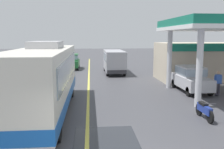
% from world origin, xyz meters
% --- Properties ---
extents(ground, '(120.00, 120.00, 0.00)m').
position_xyz_m(ground, '(0.00, 20.00, 0.00)').
color(ground, '#424247').
extents(lane_divider_stripe, '(0.16, 50.00, 0.01)m').
position_xyz_m(lane_divider_stripe, '(0.00, 15.00, 0.00)').
color(lane_divider_stripe, '#D8CC4C').
rests_on(lane_divider_stripe, ground).
extents(coach_bus_main, '(2.60, 11.04, 3.69)m').
position_xyz_m(coach_bus_main, '(-2.23, 7.59, 1.72)').
color(coach_bus_main, silver).
rests_on(coach_bus_main, ground).
extents(gas_station_roadside, '(9.10, 11.95, 5.10)m').
position_xyz_m(gas_station_roadside, '(9.89, 14.81, 2.63)').
color(gas_station_roadside, '#147259').
rests_on(gas_station_roadside, ground).
extents(car_at_pump, '(1.70, 4.20, 1.82)m').
position_xyz_m(car_at_pump, '(7.41, 12.03, 1.01)').
color(car_at_pump, '#B2B2B7').
rests_on(car_at_pump, ground).
extents(minibus_opposing_lane, '(2.04, 6.13, 2.44)m').
position_xyz_m(minibus_opposing_lane, '(2.73, 21.74, 1.47)').
color(minibus_opposing_lane, '#A5A5AD').
rests_on(minibus_opposing_lane, ground).
extents(motorcycle_parked_forecourt, '(0.55, 1.80, 0.92)m').
position_xyz_m(motorcycle_parked_forecourt, '(5.60, 5.78, 0.44)').
color(motorcycle_parked_forecourt, black).
rests_on(motorcycle_parked_forecourt, ground).
extents(pedestrian_near_pump, '(0.55, 0.22, 1.66)m').
position_xyz_m(pedestrian_near_pump, '(8.71, 10.55, 0.93)').
color(pedestrian_near_pump, '#33333F').
rests_on(pedestrian_near_pump, ground).
extents(car_trailing_behind_bus, '(1.70, 4.20, 1.82)m').
position_xyz_m(car_trailing_behind_bus, '(-2.09, 25.98, 1.01)').
color(car_trailing_behind_bus, '#1E602D').
rests_on(car_trailing_behind_bus, ground).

